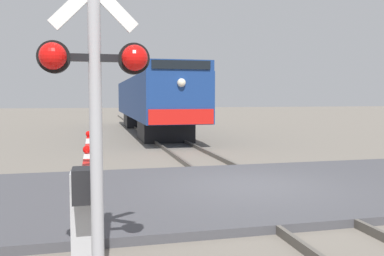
# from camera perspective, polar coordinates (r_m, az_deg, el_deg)

# --- Properties ---
(ground_plane) EXTENTS (160.00, 160.00, 0.00)m
(ground_plane) POSITION_cam_1_polar(r_m,az_deg,el_deg) (9.89, 8.30, -8.72)
(ground_plane) COLOR slate
(rail_track_left) EXTENTS (0.08, 80.00, 0.15)m
(rail_track_left) POSITION_cam_1_polar(r_m,az_deg,el_deg) (9.63, 4.29, -8.58)
(rail_track_left) COLOR #59544C
(rail_track_left) RESTS_ON ground_plane
(rail_track_right) EXTENTS (0.08, 80.00, 0.15)m
(rail_track_right) POSITION_cam_1_polar(r_m,az_deg,el_deg) (10.15, 12.10, -7.99)
(rail_track_right) COLOR #59544C
(rail_track_right) RESTS_ON ground_plane
(road_surface) EXTENTS (36.00, 5.83, 0.15)m
(road_surface) POSITION_cam_1_polar(r_m,az_deg,el_deg) (9.87, 8.30, -8.29)
(road_surface) COLOR #47474C
(road_surface) RESTS_ON ground_plane
(locomotive) EXTENTS (2.94, 18.51, 3.79)m
(locomotive) POSITION_cam_1_polar(r_m,az_deg,el_deg) (26.01, -5.61, 3.86)
(locomotive) COLOR black
(locomotive) RESTS_ON ground_plane
(crossing_signal) EXTENTS (1.18, 0.33, 3.86)m
(crossing_signal) POSITION_cam_1_polar(r_m,az_deg,el_deg) (4.58, -13.25, 6.24)
(crossing_signal) COLOR #ADADB2
(crossing_signal) RESTS_ON ground_plane
(crossing_gate) EXTENTS (0.36, 6.17, 1.40)m
(crossing_gate) POSITION_cam_1_polar(r_m,az_deg,el_deg) (6.20, -14.38, -8.32)
(crossing_gate) COLOR silver
(crossing_gate) RESTS_ON ground_plane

